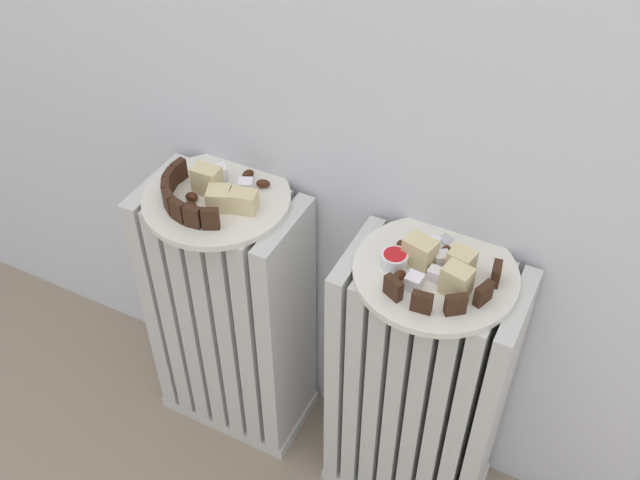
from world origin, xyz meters
The scene contains 38 objects.
radiator_left centered at (-0.20, 0.28, 0.30)m, with size 0.31×0.18×0.60m.
radiator_right centered at (0.20, 0.28, 0.30)m, with size 0.31×0.18×0.60m.
plate_left centered at (-0.20, 0.28, 0.61)m, with size 0.26×0.26×0.01m, color silver.
plate_right centered at (0.20, 0.28, 0.61)m, with size 0.26×0.26×0.01m, color silver.
dark_cake_slice_left_0 centered at (-0.29, 0.29, 0.63)m, with size 0.03×0.01×0.04m, color #382114.
dark_cake_slice_left_1 centered at (-0.29, 0.26, 0.63)m, with size 0.03×0.01×0.04m, color #382114.
dark_cake_slice_left_2 centered at (-0.27, 0.23, 0.63)m, with size 0.03×0.01×0.04m, color #382114.
dark_cake_slice_left_3 centered at (-0.25, 0.21, 0.63)m, with size 0.03×0.01×0.04m, color #382114.
dark_cake_slice_left_4 centered at (-0.22, 0.20, 0.63)m, with size 0.03×0.01×0.04m, color #382114.
dark_cake_slice_left_5 centered at (-0.19, 0.20, 0.63)m, with size 0.03×0.01×0.04m, color #382114.
dark_cake_slice_left_6 centered at (-0.17, 0.21, 0.63)m, with size 0.03×0.01×0.04m, color #382114.
marble_cake_slice_left_0 centered at (-0.18, 0.26, 0.63)m, with size 0.04×0.04×0.04m, color beige.
marble_cake_slice_left_1 centered at (-0.22, 0.29, 0.64)m, with size 0.05×0.03×0.05m, color beige.
marble_cake_slice_left_2 centered at (-0.14, 0.27, 0.63)m, with size 0.05×0.03×0.04m, color beige.
turkish_delight_left_0 centered at (-0.23, 0.33, 0.63)m, with size 0.03×0.03×0.03m, color white.
turkish_delight_left_1 centered at (-0.16, 0.31, 0.63)m, with size 0.03×0.03×0.03m, color white.
medjool_date_left_0 centered at (-0.18, 0.35, 0.62)m, with size 0.02×0.02×0.02m, color #3D1E0F.
medjool_date_left_1 centered at (-0.24, 0.25, 0.62)m, with size 0.02×0.02×0.02m, color #3D1E0F.
medjool_date_left_2 centered at (-0.14, 0.34, 0.62)m, with size 0.03×0.02×0.01m, color #3D1E0F.
medjool_date_left_3 centered at (-0.22, 0.23, 0.62)m, with size 0.02×0.02×0.01m, color #3D1E0F.
jam_bowl_left centered at (-0.26, 0.32, 0.63)m, with size 0.04×0.04×0.02m.
dark_cake_slice_right_0 centered at (0.16, 0.20, 0.63)m, with size 0.03×0.01×0.03m, color #382114.
dark_cake_slice_right_1 centered at (0.21, 0.19, 0.63)m, with size 0.03×0.01×0.03m, color #382114.
dark_cake_slice_right_2 centered at (0.26, 0.21, 0.63)m, with size 0.03×0.01×0.03m, color #382114.
dark_cake_slice_right_3 centered at (0.29, 0.25, 0.63)m, with size 0.03×0.01×0.03m, color #382114.
dark_cake_slice_right_4 centered at (0.29, 0.30, 0.63)m, with size 0.03×0.01×0.03m, color #382114.
marble_cake_slice_right_0 centered at (0.24, 0.29, 0.63)m, with size 0.04×0.03×0.04m, color beige.
marble_cake_slice_right_1 centered at (0.25, 0.25, 0.64)m, with size 0.04×0.03×0.05m, color beige.
marble_cake_slice_right_2 centered at (0.17, 0.28, 0.64)m, with size 0.05×0.04×0.05m, color beige.
turkish_delight_right_0 centered at (0.18, 0.33, 0.62)m, with size 0.02×0.02×0.02m, color white.
turkish_delight_right_1 centered at (0.19, 0.23, 0.63)m, with size 0.02×0.02×0.02m, color white.
turkish_delight_right_2 centered at (0.21, 0.26, 0.62)m, with size 0.02×0.02×0.02m, color white.
turkish_delight_right_3 centered at (0.21, 0.30, 0.62)m, with size 0.02×0.02×0.02m, color white.
medjool_date_right_0 centered at (0.16, 0.23, 0.62)m, with size 0.03×0.02×0.02m, color #3D1E0F.
medjool_date_right_1 centered at (0.14, 0.30, 0.62)m, with size 0.03×0.02×0.02m, color #3D1E0F.
medjool_date_right_2 centered at (0.20, 0.32, 0.62)m, with size 0.02×0.02×0.02m, color #3D1E0F.
jam_bowl_right centered at (0.14, 0.26, 0.63)m, with size 0.04×0.04×0.03m.
fork centered at (0.18, 0.32, 0.62)m, with size 0.06×0.10×0.00m.
Camera 1 is at (0.41, -0.53, 1.42)m, focal length 41.27 mm.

